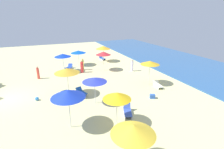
{
  "coord_description": "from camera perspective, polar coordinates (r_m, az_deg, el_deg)",
  "views": [
    {
      "loc": [
        16.89,
        3.33,
        7.45
      ],
      "look_at": [
        -0.09,
        10.47,
        1.01
      ],
      "focal_mm": 28.05,
      "sensor_mm": 36.0,
      "label": 1
    }
  ],
  "objects": [
    {
      "name": "lounge_chair_7_0",
      "position": [
        25.46,
        -13.81,
        2.27
      ],
      "size": [
        1.53,
        1.27,
        0.66
      ],
      "rotation": [
        0.0,
        0.0,
        1.02
      ],
      "color": "silver",
      "rests_on": "ground_plane"
    },
    {
      "name": "beach_ball_0",
      "position": [
        17.35,
        -23.28,
        -7.23
      ],
      "size": [
        0.34,
        0.34,
        0.34
      ],
      "primitive_type": "sphere",
      "color": "#3989E3",
      "rests_on": "ground_plane"
    },
    {
      "name": "beachgoer_0",
      "position": [
        23.89,
        6.6,
        2.87
      ],
      "size": [
        0.35,
        0.35,
        1.61
      ],
      "rotation": [
        0.0,
        0.0,
        3.29
      ],
      "color": "white",
      "rests_on": "ground_plane"
    },
    {
      "name": "umbrella_3",
      "position": [
        8.7,
        6.94,
        -17.4
      ],
      "size": [
        2.19,
        2.19,
        2.52
      ],
      "color": "silver",
      "rests_on": "ground_plane"
    },
    {
      "name": "lounge_chair_1_0",
      "position": [
        16.53,
        -14.23,
        -7.13
      ],
      "size": [
        1.63,
        1.07,
        0.72
      ],
      "rotation": [
        0.0,
        0.0,
        1.91
      ],
      "color": "silver",
      "rests_on": "ground_plane"
    },
    {
      "name": "cooler_box_1",
      "position": [
        16.75,
        13.05,
        -6.95
      ],
      "size": [
        0.5,
        0.57,
        0.38
      ],
      "primitive_type": "cube",
      "rotation": [
        0.0,
        0.0,
        1.12
      ],
      "color": "#3260B6",
      "rests_on": "ground_plane"
    },
    {
      "name": "lounge_chair_7_1",
      "position": [
        23.39,
        -14.75,
        0.75
      ],
      "size": [
        1.43,
        1.04,
        0.73
      ],
      "rotation": [
        0.0,
        0.0,
        1.21
      ],
      "color": "silver",
      "rests_on": "ground_plane"
    },
    {
      "name": "umbrella_1",
      "position": [
        16.59,
        -14.48,
        1.28
      ],
      "size": [
        2.32,
        2.32,
        2.73
      ],
      "color": "silver",
      "rests_on": "ground_plane"
    },
    {
      "name": "umbrella_0",
      "position": [
        23.69,
        -2.84,
        6.94
      ],
      "size": [
        2.01,
        2.01,
        2.63
      ],
      "color": "silver",
      "rests_on": "ground_plane"
    },
    {
      "name": "beach_ball_2",
      "position": [
        20.66,
        -3.07,
        -1.5
      ],
      "size": [
        0.27,
        0.27,
        0.27
      ],
      "primitive_type": "sphere",
      "color": "#DB3E40",
      "rests_on": "ground_plane"
    },
    {
      "name": "ground_plane",
      "position": [
        18.76,
        -31.11,
        -7.1
      ],
      "size": [
        60.0,
        60.0,
        0.0
      ],
      "primitive_type": "plane",
      "color": "beige"
    },
    {
      "name": "beachgoer_3",
      "position": [
        22.71,
        -22.97,
        0.5
      ],
      "size": [
        0.35,
        0.35,
        1.54
      ],
      "rotation": [
        0.0,
        0.0,
        1.35
      ],
      "color": "#F54E42",
      "rests_on": "ground_plane"
    },
    {
      "name": "lounge_chair_1_1",
      "position": [
        17.15,
        -10.02,
        -5.79
      ],
      "size": [
        1.35,
        0.94,
        0.68
      ],
      "rotation": [
        0.0,
        0.0,
        1.88
      ],
      "color": "silver",
      "rests_on": "ground_plane"
    },
    {
      "name": "umbrella_7",
      "position": [
        23.85,
        -15.79,
        6.06
      ],
      "size": [
        2.17,
        2.17,
        2.49
      ],
      "color": "silver",
      "rests_on": "ground_plane"
    },
    {
      "name": "umbrella_8",
      "position": [
        11.86,
        1.62,
        -6.95
      ],
      "size": [
        1.96,
        1.96,
        2.45
      ],
      "color": "silver",
      "rests_on": "ground_plane"
    },
    {
      "name": "umbrella_2",
      "position": [
        14.79,
        -5.69,
        -1.73
      ],
      "size": [
        2.11,
        2.11,
        2.36
      ],
      "color": "silver",
      "rests_on": "ground_plane"
    },
    {
      "name": "umbrella_9",
      "position": [
        26.63,
        -10.96,
        7.29
      ],
      "size": [
        2.24,
        2.24,
        2.27
      ],
      "color": "silver",
      "rests_on": "ground_plane"
    },
    {
      "name": "lounge_chair_6_0",
      "position": [
        29.82,
        -3.29,
        5.34
      ],
      "size": [
        1.39,
        0.86,
        0.75
      ],
      "rotation": [
        0.0,
        0.0,
        1.78
      ],
      "color": "silver",
      "rests_on": "ground_plane"
    },
    {
      "name": "lounge_chair_8_0",
      "position": [
        13.93,
        5.08,
        -11.79
      ],
      "size": [
        1.6,
        1.08,
        0.79
      ],
      "rotation": [
        0.0,
        0.0,
        1.19
      ],
      "color": "silver",
      "rests_on": "ground_plane"
    },
    {
      "name": "umbrella_5",
      "position": [
        11.71,
        -14.15,
        -6.03
      ],
      "size": [
        2.26,
        2.26,
        2.83
      ],
      "color": "silver",
      "rests_on": "ground_plane"
    },
    {
      "name": "ocean",
      "position": [
        27.67,
        26.8,
        1.66
      ],
      "size": [
        60.0,
        12.09,
        0.12
      ],
      "primitive_type": "cube",
      "color": "#305F98",
      "rests_on": "ground_plane"
    },
    {
      "name": "umbrella_6",
      "position": [
        28.31,
        -2.91,
        8.78
      ],
      "size": [
        2.32,
        2.32,
        2.55
      ],
      "color": "silver",
      "rests_on": "ground_plane"
    },
    {
      "name": "beachgoer_4",
      "position": [
        24.59,
        -9.53,
        3.21
      ],
      "size": [
        0.48,
        0.48,
        1.63
      ],
      "rotation": [
        0.0,
        0.0,
        0.7
      ],
      "color": "#F7F966",
      "rests_on": "ground_plane"
    },
    {
      "name": "beachgoer_2",
      "position": [
        23.49,
        -9.79,
        2.49
      ],
      "size": [
        0.54,
        0.54,
        1.68
      ],
      "rotation": [
        0.0,
        0.0,
        5.66
      ],
      "color": "#F3393B",
      "rests_on": "ground_plane"
    },
    {
      "name": "umbrella_4",
      "position": [
        19.19,
        12.28,
        3.78
      ],
      "size": [
        2.04,
        2.04,
        2.67
      ],
      "color": "silver",
      "rests_on": "ground_plane"
    },
    {
      "name": "lounge_chair_4_0",
      "position": [
        19.27,
        14.72,
        -3.35
      ],
      "size": [
        1.36,
        0.74,
        0.63
      ],
      "rotation": [
        0.0,
        0.0,
        1.45
      ],
      "color": "silver",
      "rests_on": "ground_plane"
    }
  ]
}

